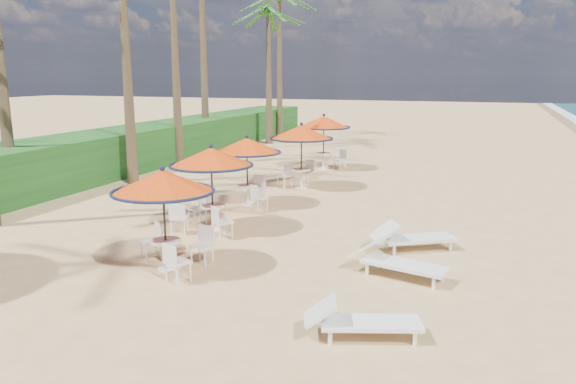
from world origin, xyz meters
The scene contains 12 objects.
ground centered at (0.00, 0.00, 0.00)m, with size 160.00×160.00×0.00m, color tan.
scrub_hedge centered at (-13.50, 11.00, 0.90)m, with size 3.00×40.00×1.80m, color #194716.
station_0 centered at (-4.55, 0.50, 1.70)m, with size 2.24×2.24×2.33m.
station_1 centered at (-5.13, 3.64, 1.75)m, with size 2.30×2.30×2.40m.
station_2 centered at (-5.36, 6.76, 1.77)m, with size 2.23×2.23×2.32m.
station_3 centered at (-4.69, 10.08, 1.89)m, with size 2.38×2.38×2.48m.
station_4 centered at (-5.01, 14.51, 1.90)m, with size 2.39×2.39×2.50m.
lounger_near centered at (0.15, -1.31, 0.32)m, with size 2.00×1.18×0.68m.
lounger_mid centered at (0.24, 1.76, 0.35)m, with size 2.20×1.17×0.75m.
lounger_far centered at (0.29, 3.68, 0.35)m, with size 2.10×1.64×0.74m.
palm_6 centered at (-10.91, 22.40, 7.34)m, with size 5.00×5.00×8.07m.
palm_7 centered at (-11.78, 26.56, 8.61)m, with size 5.00×5.00×9.42m.
Camera 1 is at (1.96, -9.69, 4.25)m, focal length 35.00 mm.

